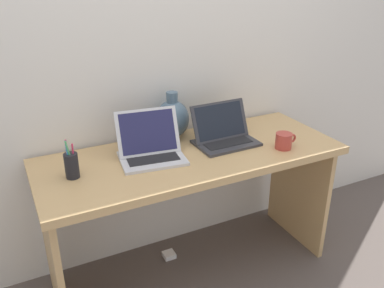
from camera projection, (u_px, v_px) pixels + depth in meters
ground_plane at (192, 268)px, 2.41m from camera, size 6.00×6.00×0.00m
back_wall at (164, 54)px, 2.20m from camera, size 4.40×0.04×2.40m
desk at (192, 180)px, 2.17m from camera, size 1.58×0.61×0.76m
laptop_left at (150, 146)px, 2.03m from camera, size 0.34×0.29×0.23m
laptop_right at (223, 133)px, 2.20m from camera, size 0.33×0.23×0.21m
green_vase at (172, 118)px, 2.26m from camera, size 0.19×0.19×0.26m
coffee_mug at (284, 141)px, 2.14m from camera, size 0.12×0.09×0.08m
pen_cup at (72, 165)px, 1.84m from camera, size 0.06×0.06×0.19m
power_brick at (169, 255)px, 2.50m from camera, size 0.07×0.07×0.03m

